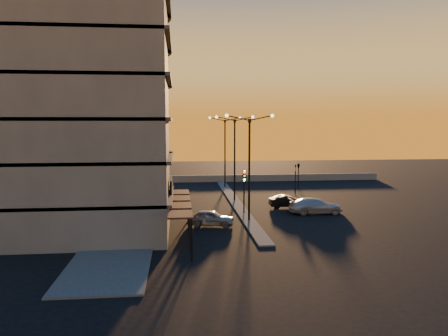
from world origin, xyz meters
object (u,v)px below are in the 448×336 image
car_wagon (316,206)px  traffic_light_main (244,185)px  car_hatchback (211,218)px  car_sedan (288,201)px  streetlamp_mid (235,151)px

car_wagon → traffic_light_main: bearing=89.3°
car_hatchback → car_sedan: car_hatchback is taller
car_hatchback → car_sedan: (8.50, 7.18, -0.06)m
streetlamp_mid → car_sedan: bearing=-39.2°
streetlamp_mid → car_wagon: bearing=-46.3°
streetlamp_mid → car_hatchback: 12.77m
car_wagon → streetlamp_mid: bearing=44.3°
car_hatchback → car_sedan: size_ratio=1.06×
streetlamp_mid → traffic_light_main: 7.62m
traffic_light_main → car_sedan: 6.28m
streetlamp_mid → car_sedan: (5.00, -4.08, -4.97)m
streetlamp_mid → car_hatchback: size_ratio=2.37×
streetlamp_mid → traffic_light_main: size_ratio=2.24×
car_sedan → streetlamp_mid: bearing=52.1°
streetlamp_mid → traffic_light_main: bearing=-90.0°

